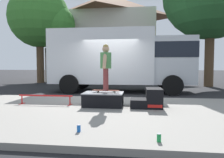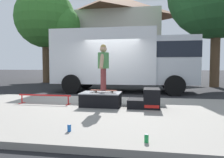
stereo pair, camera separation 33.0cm
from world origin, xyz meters
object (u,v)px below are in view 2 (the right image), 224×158
Objects in this scene: skateboard at (103,91)px; box_truck at (124,58)px; grind_rail at (45,97)px; soda_can at (69,128)px; skate_box at (101,99)px; street_tree_neighbour at (49,20)px; kicker_ramp at (147,100)px; skater_kid at (103,63)px; soda_can_b at (146,138)px.

skateboard is 0.11× the size of box_truck.
grind_rail is 13.45× the size of soda_can.
box_truck is at bearing 87.61° from skate_box.
soda_can is 14.57m from street_tree_neighbour.
street_tree_neighbour reaches higher than soda_can.
box_truck is at bearing 66.34° from grind_rail.
soda_can is at bearing -92.65° from skateboard.
box_truck is 0.93× the size of street_tree_neighbour.
street_tree_neighbour reaches higher than skateboard.
soda_can is (-0.11, -2.44, -0.39)m from skateboard.
kicker_ramp is 0.12× the size of street_tree_neighbour.
skateboard is at bearing 2.89° from skate_box.
box_truck reaches higher than kicker_ramp.
skater_kid reaches higher than grind_rail.
skateboard is at bearing 114.22° from soda_can_b.
skate_box is 1.03m from skater_kid.
grind_rail is 0.25× the size of box_truck.
street_tree_neighbour is at bearing 123.41° from skateboard.
box_truck reaches higher than skate_box.
kicker_ramp is at bearing 60.92° from soda_can.
soda_can_b is at bearing -42.26° from grind_rail.
grind_rail is at bearing -113.66° from box_truck.
box_truck is at bearing 88.50° from skater_kid.
box_truck is 8.98m from street_tree_neighbour.
street_tree_neighbour reaches higher than kicker_ramp.
skateboard is at bearing -91.50° from box_truck.
street_tree_neighbour is at bearing 123.11° from skate_box.
kicker_ramp reaches higher than soda_can.
skateboard is (-1.24, 0.00, 0.23)m from kicker_ramp.
soda_can is (-0.04, -2.43, -0.15)m from skate_box.
grind_rail is at bearing 178.02° from skateboard.
soda_can_b is (3.11, -2.83, -0.16)m from grind_rail.
soda_can is (-1.35, -2.43, -0.16)m from kicker_ramp.
soda_can is at bearing -119.08° from kicker_ramp.
grind_rail is at bearing 125.09° from soda_can.
soda_can_b is (1.24, -2.76, -1.18)m from skater_kid.
skater_kid is at bearing 179.82° from kicker_ramp.
kicker_ramp is 0.52× the size of grind_rail.
skate_box is 9.11× the size of soda_can.
grind_rail is 0.23× the size of street_tree_neighbour.
skater_kid is (-1.24, 0.00, 1.02)m from kicker_ramp.
street_tree_neighbour is (-6.45, 9.78, 3.60)m from skater_kid.
grind_rail is at bearing 177.82° from skate_box.
soda_can is at bearing -92.65° from skater_kid.
box_truck is (1.99, 4.54, 1.36)m from grind_rail.
box_truck is at bearing 103.64° from kicker_ramp.
grind_rail is 11.69m from street_tree_neighbour.
kicker_ramp is at bearing -0.18° from skater_kid.
skate_box is at bearing -92.39° from box_truck.
skateboard is 6.30× the size of soda_can.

